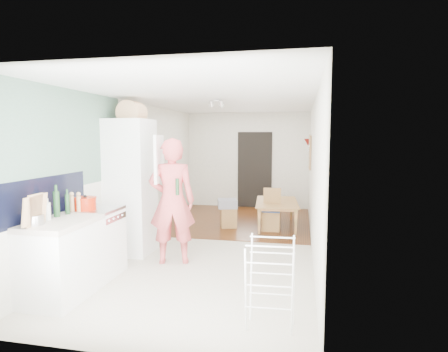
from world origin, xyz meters
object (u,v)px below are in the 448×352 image
(stool, at_px, (229,218))
(drying_rack, at_px, (271,284))
(person, at_px, (172,190))
(dining_chair, at_px, (271,210))
(dining_table, at_px, (278,216))

(stool, distance_m, drying_rack, 4.11)
(person, bearing_deg, dining_chair, -136.68)
(dining_chair, height_order, drying_rack, drying_rack)
(person, xyz_separation_m, drying_rack, (1.59, -1.64, -0.65))
(person, xyz_separation_m, dining_table, (1.40, 2.57, -0.87))
(person, relative_size, drying_rack, 2.47)
(dining_table, relative_size, dining_chair, 1.53)
(person, relative_size, dining_table, 1.70)
(stool, bearing_deg, person, -99.99)
(dining_table, xyz_separation_m, drying_rack, (0.19, -4.20, 0.22))
(person, relative_size, dining_chair, 2.61)
(dining_table, bearing_deg, dining_chair, 156.88)
(dining_chair, xyz_separation_m, drying_rack, (0.30, -3.86, 0.03))
(dining_table, distance_m, dining_chair, 0.41)
(person, xyz_separation_m, stool, (0.40, 2.29, -0.89))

